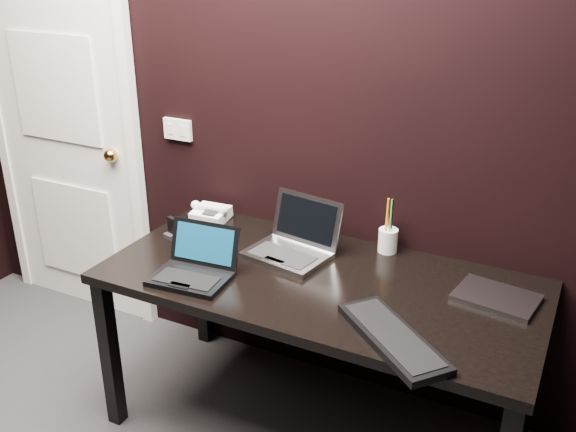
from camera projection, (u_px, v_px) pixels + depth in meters
The scene contains 11 objects.
wall_back at pixel (296, 106), 2.72m from camera, with size 4.00×4.00×0.00m, color black.
door at pixel (64, 127), 3.36m from camera, with size 0.99×0.10×2.14m.
wall_switch at pixel (178, 129), 3.04m from camera, with size 0.15×0.02×0.10m.
desk at pixel (319, 295), 2.52m from camera, with size 1.70×0.80×0.74m.
netbook at pixel (194, 268), 2.48m from camera, with size 0.31×0.29×0.19m.
silver_laptop at pixel (292, 245), 2.66m from camera, with size 0.37×0.34×0.22m.
ext_keyboard at pixel (393, 338), 2.09m from camera, with size 0.46×0.43×0.03m.
closed_laptop at pixel (496, 297), 2.34m from camera, with size 0.31×0.25×0.02m.
desk_phone at pixel (211, 213), 2.99m from camera, with size 0.20×0.16×0.10m.
mobile_phone at pixel (172, 230), 2.82m from camera, with size 0.06×0.06×0.09m.
pen_cup at pixel (388, 239), 2.68m from camera, with size 0.10×0.10×0.24m.
Camera 1 is at (1.18, -0.61, 1.95)m, focal length 40.00 mm.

